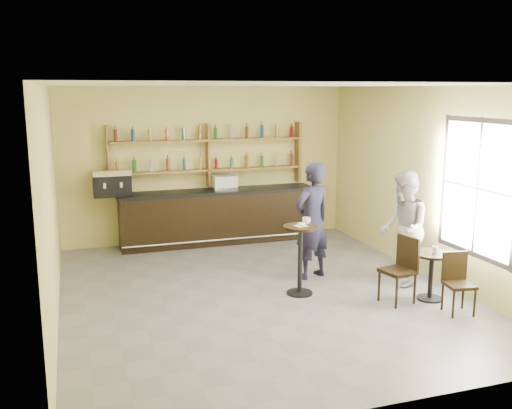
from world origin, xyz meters
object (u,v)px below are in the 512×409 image
object	(u,v)px
man_main	(312,221)
chair_west	(398,270)
bar_counter	(218,216)
patron_second	(403,228)
cafe_table	(431,276)
pedestal_table	(300,260)
espresso_machine	(112,183)
pastry_case	(224,183)
chair_south	(459,284)

from	to	relation	value
man_main	chair_west	bearing A→B (deg)	96.57
bar_counter	patron_second	world-z (taller)	patron_second
cafe_table	patron_second	xyz separation A→B (m)	(-0.02, 0.77, 0.56)
pedestal_table	man_main	distance (m)	0.96
espresso_machine	pastry_case	world-z (taller)	espresso_machine
pedestal_table	chair_west	distance (m)	1.47
pedestal_table	chair_west	size ratio (longest dim) A/B	1.10
pedestal_table	cafe_table	world-z (taller)	pedestal_table
espresso_machine	pastry_case	size ratio (longest dim) A/B	1.46
pastry_case	patron_second	distance (m)	4.04
man_main	patron_second	size ratio (longest dim) A/B	1.06
pastry_case	chair_south	distance (m)	5.35
espresso_machine	cafe_table	world-z (taller)	espresso_machine
bar_counter	man_main	distance (m)	2.89
pedestal_table	chair_west	xyz separation A→B (m)	(1.24, -0.79, -0.05)
espresso_machine	pastry_case	xyz separation A→B (m)	(2.25, 0.00, -0.11)
cafe_table	pastry_case	bearing A→B (deg)	116.29
pedestal_table	patron_second	distance (m)	1.81
cafe_table	patron_second	world-z (taller)	patron_second
chair_west	cafe_table	bearing A→B (deg)	72.25
bar_counter	pastry_case	size ratio (longest dim) A/B	8.34
chair_west	pedestal_table	bearing A→B (deg)	-134.93
bar_counter	pedestal_table	bearing A→B (deg)	-82.57
pastry_case	man_main	xyz separation A→B (m)	(0.79, -2.69, -0.27)
bar_counter	chair_south	distance (m)	5.34
man_main	bar_counter	bearing A→B (deg)	-90.94
chair_south	pedestal_table	bearing A→B (deg)	150.90
cafe_table	chair_west	xyz separation A→B (m)	(-0.55, 0.05, 0.13)
bar_counter	pedestal_table	world-z (taller)	bar_counter
chair_west	chair_south	distance (m)	0.89
chair_west	bar_counter	bearing A→B (deg)	-170.61
espresso_machine	patron_second	distance (m)	5.55
chair_south	man_main	bearing A→B (deg)	131.11
pastry_case	patron_second	world-z (taller)	patron_second
pastry_case	pedestal_table	size ratio (longest dim) A/B	0.45
cafe_table	chair_west	distance (m)	0.57
chair_west	espresso_machine	bearing A→B (deg)	-150.37
pedestal_table	cafe_table	xyz separation A→B (m)	(1.79, -0.84, -0.18)
pedestal_table	chair_south	world-z (taller)	pedestal_table
bar_counter	pedestal_table	size ratio (longest dim) A/B	3.75
man_main	chair_south	world-z (taller)	man_main
bar_counter	man_main	size ratio (longest dim) A/B	2.08
bar_counter	chair_south	world-z (taller)	bar_counter
pastry_case	man_main	size ratio (longest dim) A/B	0.25
man_main	chair_south	bearing A→B (deg)	102.12
cafe_table	chair_west	bearing A→B (deg)	174.81
man_main	patron_second	xyz separation A→B (m)	(1.27, -0.77, -0.05)
pedestal_table	espresso_machine	bearing A→B (deg)	126.89
patron_second	espresso_machine	bearing A→B (deg)	-108.42
man_main	chair_west	size ratio (longest dim) A/B	1.98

